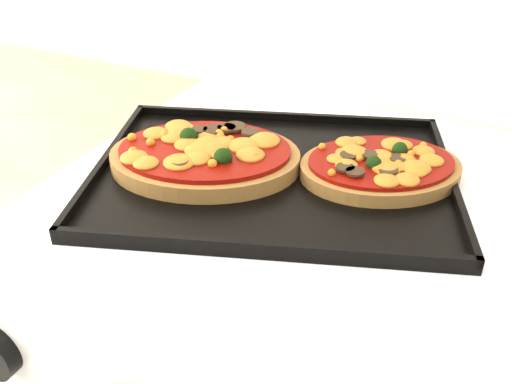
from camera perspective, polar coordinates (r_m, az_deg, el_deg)
The scene contains 3 objects.
baking_tray at distance 0.74m, azimuth 1.73°, elevation 1.99°, with size 0.45×0.34×0.02m, color black.
pizza_left at distance 0.75m, azimuth -5.13°, elevation 3.75°, with size 0.25×0.18×0.04m, color #A36A38, non-canonical shape.
pizza_right at distance 0.74m, azimuth 12.37°, elevation 2.61°, with size 0.21×0.15×0.03m, color #A36A38, non-canonical shape.
Camera 1 is at (0.22, 1.13, 1.29)m, focal length 40.00 mm.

